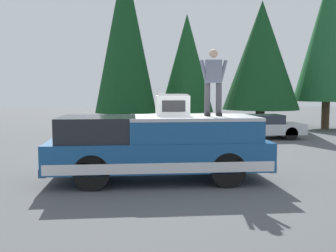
{
  "coord_description": "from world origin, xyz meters",
  "views": [
    {
      "loc": [
        -9.75,
        1.42,
        2.28
      ],
      "look_at": [
        0.32,
        0.46,
        1.35
      ],
      "focal_mm": 40.49,
      "sensor_mm": 36.0,
      "label": 1
    }
  ],
  "objects_px": {
    "person_on_truck_bed": "(213,81)",
    "parked_car_silver": "(260,127)",
    "compressor_unit": "(172,105)",
    "parked_car_navy": "(156,127)",
    "pickup_truck": "(158,146)"
  },
  "relations": [
    {
      "from": "person_on_truck_bed",
      "to": "parked_car_silver",
      "type": "xyz_separation_m",
      "value": [
        8.1,
        -4.06,
        -1.97
      ]
    },
    {
      "from": "compressor_unit",
      "to": "parked_car_silver",
      "type": "xyz_separation_m",
      "value": [
        7.91,
        -5.09,
        -1.35
      ]
    },
    {
      "from": "parked_car_silver",
      "to": "compressor_unit",
      "type": "bearing_deg",
      "value": 147.24
    },
    {
      "from": "pickup_truck",
      "to": "parked_car_silver",
      "type": "distance_m",
      "value": 9.76
    },
    {
      "from": "compressor_unit",
      "to": "parked_car_silver",
      "type": "bearing_deg",
      "value": -32.76
    },
    {
      "from": "parked_car_silver",
      "to": "parked_car_navy",
      "type": "distance_m",
      "value": 5.0
    },
    {
      "from": "person_on_truck_bed",
      "to": "parked_car_silver",
      "type": "distance_m",
      "value": 9.28
    },
    {
      "from": "pickup_truck",
      "to": "compressor_unit",
      "type": "distance_m",
      "value": 1.13
    },
    {
      "from": "compressor_unit",
      "to": "parked_car_navy",
      "type": "relative_size",
      "value": 0.2
    },
    {
      "from": "pickup_truck",
      "to": "parked_car_silver",
      "type": "bearing_deg",
      "value": -34.09
    },
    {
      "from": "compressor_unit",
      "to": "person_on_truck_bed",
      "type": "distance_m",
      "value": 1.22
    },
    {
      "from": "compressor_unit",
      "to": "parked_car_silver",
      "type": "distance_m",
      "value": 9.5
    },
    {
      "from": "person_on_truck_bed",
      "to": "parked_car_navy",
      "type": "distance_m",
      "value": 8.54
    },
    {
      "from": "parked_car_silver",
      "to": "parked_car_navy",
      "type": "xyz_separation_m",
      "value": [
        0.16,
        5.0,
        0.0
      ]
    },
    {
      "from": "pickup_truck",
      "to": "parked_car_navy",
      "type": "xyz_separation_m",
      "value": [
        8.23,
        -0.47,
        -0.29
      ]
    }
  ]
}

